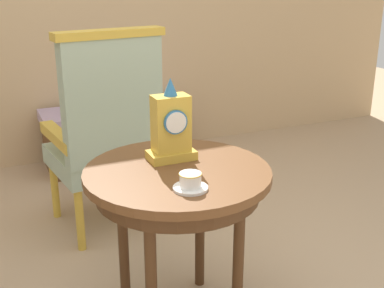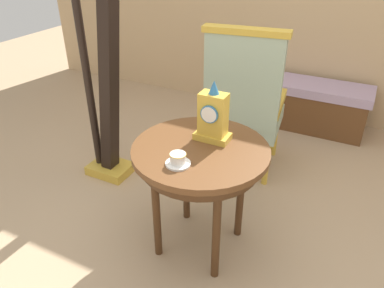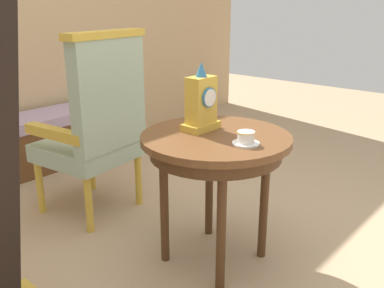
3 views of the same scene
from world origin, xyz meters
name	(u,v)px [view 2 (image 2 of 3)]	position (x,y,z in m)	size (l,w,h in m)	color
ground_plane	(192,251)	(0.00, 0.00, 0.00)	(10.00, 10.00, 0.00)	tan
side_table	(200,160)	(0.01, 0.08, 0.60)	(0.73, 0.73, 0.68)	brown
teacup_left	(178,160)	(-0.02, -0.11, 0.71)	(0.12, 0.12, 0.06)	white
mantel_clock	(213,117)	(0.03, 0.19, 0.82)	(0.19, 0.11, 0.34)	gold
armchair	(244,102)	(-0.05, 0.94, 0.59)	(0.61, 0.60, 1.14)	#9EB299
harp	(103,82)	(-0.91, 0.45, 0.76)	(0.40, 0.24, 1.87)	gold
window_bench	(309,105)	(0.26, 1.95, 0.22)	(1.07, 0.40, 0.44)	#B299B7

